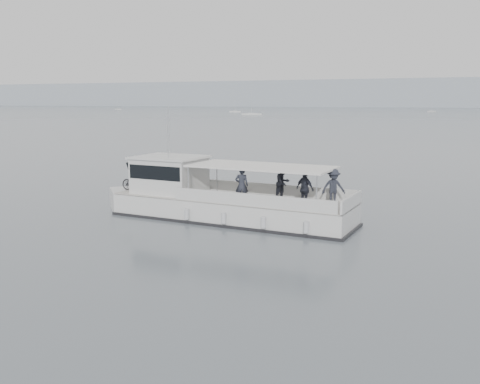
% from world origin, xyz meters
% --- Properties ---
extents(ground, '(1400.00, 1400.00, 0.00)m').
position_xyz_m(ground, '(0.00, 0.00, 0.00)').
color(ground, '#555E64').
rests_on(ground, ground).
extents(headland, '(1400.00, 90.00, 28.00)m').
position_xyz_m(headland, '(0.00, 560.00, 14.00)').
color(headland, '#939EA8').
rests_on(headland, ground).
extents(tour_boat, '(15.36, 4.58, 6.40)m').
position_xyz_m(tour_boat, '(3.72, -2.26, 1.05)').
color(tour_boat, silver).
rests_on(tour_boat, ground).
extents(moored_fleet, '(418.05, 332.16, 10.78)m').
position_xyz_m(moored_fleet, '(-26.12, 214.05, 0.36)').
color(moored_fleet, silver).
rests_on(moored_fleet, ground).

